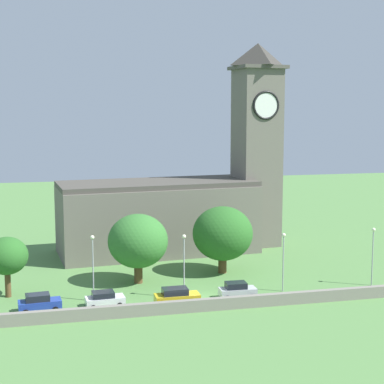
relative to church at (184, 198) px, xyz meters
name	(u,v)px	position (x,y,z in m)	size (l,w,h in m)	color
ground_plane	(173,265)	(-3.34, -8.43, -7.77)	(200.00, 200.00, 0.00)	#517F42
church	(184,198)	(0.00, 0.00, 0.00)	(33.67, 13.78, 30.23)	#666056
quay_barrier	(210,304)	(-3.34, -27.26, -7.14)	(43.70, 0.70, 1.27)	gray
car_blue	(39,303)	(-20.46, -23.64, -6.82)	(4.43, 2.46, 1.89)	#233D9E
car_white	(105,299)	(-13.80, -23.50, -6.95)	(4.17, 2.49, 1.63)	silver
car_yellow	(177,297)	(-6.36, -24.88, -6.81)	(4.74, 2.27, 1.90)	gold
car_silver	(237,290)	(0.58, -24.13, -6.84)	(4.08, 2.19, 1.85)	silver
streetlamp_west_mid	(93,257)	(-14.77, -21.28, -2.96)	(0.44, 0.44, 7.24)	#9EA0A5
streetlamp_central	(184,256)	(-5.03, -22.61, -3.03)	(0.44, 0.44, 7.12)	#9EA0A5
streetlamp_east_mid	(283,252)	(6.45, -22.77, -3.24)	(0.44, 0.44, 6.76)	#9EA0A5
streetlamp_east_end	(373,247)	(17.50, -23.02, -3.15)	(0.44, 0.44, 6.91)	#9EA0A5
tree_churchyard	(138,241)	(-9.06, -15.60, -2.69)	(7.14, 7.14, 8.33)	brown
tree_by_tower	(7,256)	(-23.86, -17.69, -3.16)	(4.64, 4.64, 6.74)	brown
tree_riverside_east	(223,234)	(1.98, -13.57, -2.71)	(7.60, 7.60, 8.50)	brown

